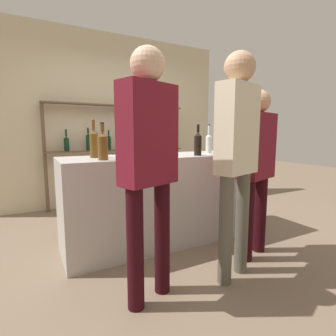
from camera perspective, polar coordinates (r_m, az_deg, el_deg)
The scene contains 15 objects.
ground_plane at distance 3.08m, azimuth 0.00°, elevation -15.12°, with size 16.00×16.00×0.00m, color #7A6651.
bar_counter at distance 2.93m, azimuth 0.00°, elevation -6.49°, with size 2.25×0.66×0.95m, color #B7B2AD.
back_wall at distance 4.64m, azimuth -11.51°, elevation 10.07°, with size 3.85×0.12×2.80m, color beige.
back_shelf at distance 4.47m, azimuth -10.67°, elevation 6.37°, with size 2.31×0.18×1.64m.
counter_bottle_0 at distance 2.38m, azimuth -14.00°, elevation 4.83°, with size 0.09×0.09×0.33m.
counter_bottle_1 at distance 2.51m, azimuth -5.08°, elevation 5.09°, with size 0.08×0.08×0.34m.
counter_bottle_2 at distance 3.15m, azimuth 8.86°, elevation 5.50°, with size 0.07×0.07×0.34m.
counter_bottle_3 at distance 2.63m, azimuth -15.81°, elevation 5.30°, with size 0.08×0.08×0.37m.
counter_bottle_4 at distance 2.80m, azimuth 6.52°, elevation 5.36°, with size 0.08×0.08×0.33m.
wine_glass at distance 3.55m, azimuth 12.02°, elevation 5.34°, with size 0.07×0.07×0.14m.
cork_jar at distance 2.90m, azimuth -5.23°, elevation 4.47°, with size 0.11×0.11×0.16m.
customer_right at distance 2.60m, azimuth 18.67°, elevation 1.37°, with size 0.46×0.31×1.58m.
customer_center at distance 2.13m, azimuth 14.77°, elevation 4.73°, with size 0.42×0.28×1.80m.
server_behind_counter at distance 3.83m, azimuth -3.41°, elevation 4.05°, with size 0.50×0.25×1.64m.
customer_left at distance 1.77m, azimuth -4.27°, elevation 2.81°, with size 0.45×0.31×1.75m.
Camera 1 is at (-1.34, -2.51, 1.20)m, focal length 28.00 mm.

